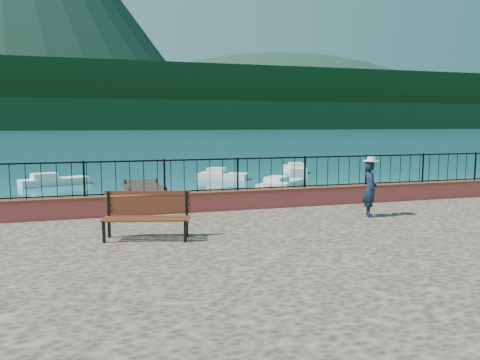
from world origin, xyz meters
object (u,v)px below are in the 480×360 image
boat_1 (286,190)px  boat_4 (223,173)px  person (370,189)px  boat_0 (54,210)px  boat_3 (55,179)px  boat_2 (281,182)px  park_bench (147,225)px  boat_5 (295,167)px

boat_1 → boat_4: (-0.95, 8.91, 0.00)m
person → boat_4: 19.61m
boat_0 → boat_3: 11.32m
boat_0 → boat_3: bearing=104.5°
person → boat_2: person is taller
park_bench → boat_1: park_bench is taller
boat_0 → boat_3: size_ratio=1.07×
boat_2 → boat_5: same height
boat_5 → boat_3: bearing=113.1°
park_bench → boat_5: 27.18m
boat_0 → boat_2: size_ratio=1.05×
boat_3 → boat_4: size_ratio=1.22×
person → boat_2: (2.92, 13.94, -1.57)m
boat_1 → boat_5: same height
park_bench → boat_2: size_ratio=0.49×
person → boat_1: person is taller
park_bench → boat_4: 21.63m
park_bench → boat_5: bearing=74.2°
boat_0 → boat_5: bearing=50.8°
boat_2 → boat_4: same height
person → boat_0: size_ratio=0.36×
person → boat_3: (-9.90, 19.54, -1.57)m
person → boat_5: (7.51, 22.57, -1.57)m
park_bench → boat_5: (13.73, 23.43, -1.12)m
boat_1 → boat_5: bearing=95.4°
boat_0 → boat_2: bearing=35.4°
park_bench → boat_2: park_bench is taller
boat_3 → boat_1: bearing=-57.9°
boat_1 → boat_2: 3.49m
park_bench → boat_2: bearing=72.9°
person → boat_4: person is taller
person → park_bench: bearing=117.0°
boat_1 → boat_2: size_ratio=0.83×
park_bench → boat_4: (7.12, 20.39, -1.12)m
boat_2 → park_bench: bearing=-165.9°
boat_1 → boat_2: same height
boat_0 → boat_4: 15.00m
boat_0 → boat_2: same height
boat_3 → boat_5: 17.67m
boat_4 → person: bearing=-61.4°
boat_4 → boat_0: bearing=-100.0°
boat_1 → boat_4: 8.96m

